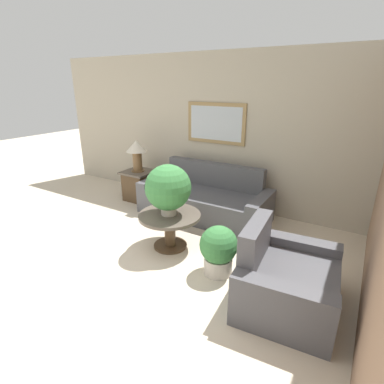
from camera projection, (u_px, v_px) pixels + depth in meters
The scene contains 9 objects.
ground_plane at pixel (75, 298), 3.11m from camera, with size 20.00×20.00×0.00m, color beige.
wall_back at pixel (215, 132), 5.19m from camera, with size 7.08×0.09×2.60m.
couch_main at pixel (205, 200), 4.99m from camera, with size 2.13×0.90×0.84m.
armchair at pixel (285, 280), 2.96m from camera, with size 0.97×1.14×0.84m.
coffee_table at pixel (170, 223), 3.98m from camera, with size 0.82×0.82×0.48m.
side_table at pixel (139, 185), 5.66m from camera, with size 0.54×0.54×0.56m.
table_lamp at pixel (137, 150), 5.43m from camera, with size 0.38×0.38×0.58m.
potted_plant_on_table at pixel (168, 188), 3.81m from camera, with size 0.59×0.59×0.67m.
potted_plant_floor at pixel (218, 249), 3.43m from camera, with size 0.44×0.44×0.59m.
Camera 1 is at (2.36, -1.54, 2.11)m, focal length 28.00 mm.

